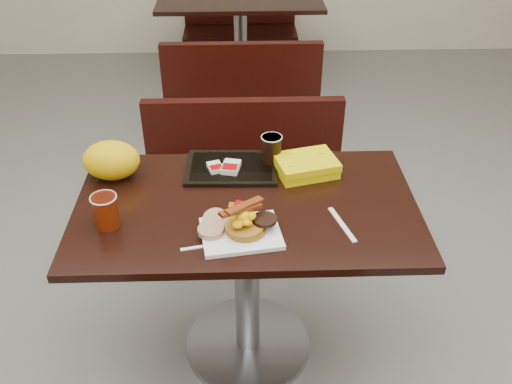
{
  "coord_description": "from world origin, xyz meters",
  "views": [
    {
      "loc": [
        -0.02,
        -1.59,
        1.89
      ],
      "look_at": [
        0.03,
        -0.03,
        0.82
      ],
      "focal_mm": 39.14,
      "sensor_mm": 36.0,
      "label": 1
    }
  ],
  "objects_px": {
    "tray": "(232,168)",
    "platter": "(241,233)",
    "coffee_cup_far": "(271,149)",
    "hashbrown_sleeve_left": "(215,167)",
    "clamshell": "(306,166)",
    "hashbrown_sleeve_right": "(231,167)",
    "paper_bag": "(111,160)",
    "bench_far_n": "(240,20)",
    "fork": "(194,248)",
    "pancake_stack": "(246,227)",
    "table_far": "(241,47)",
    "bench_near_n": "(245,185)",
    "knife": "(342,224)",
    "table_near": "(247,282)",
    "bench_far_s": "(242,85)",
    "coffee_cup_near": "(106,211)"
  },
  "relations": [
    {
      "from": "hashbrown_sleeve_left",
      "to": "clamshell",
      "type": "xyz_separation_m",
      "value": [
        0.34,
        -0.01,
        0.0
      ]
    },
    {
      "from": "bench_near_n",
      "to": "pancake_stack",
      "type": "bearing_deg",
      "value": -90.23
    },
    {
      "from": "platter",
      "to": "knife",
      "type": "relative_size",
      "value": 1.32
    },
    {
      "from": "bench_far_n",
      "to": "paper_bag",
      "type": "height_order",
      "value": "paper_bag"
    },
    {
      "from": "pancake_stack",
      "to": "clamshell",
      "type": "bearing_deg",
      "value": 57.41
    },
    {
      "from": "table_near",
      "to": "platter",
      "type": "height_order",
      "value": "platter"
    },
    {
      "from": "bench_near_n",
      "to": "fork",
      "type": "distance_m",
      "value": 1.03
    },
    {
      "from": "bench_far_s",
      "to": "hashbrown_sleeve_right",
      "type": "bearing_deg",
      "value": -91.82
    },
    {
      "from": "bench_near_n",
      "to": "tray",
      "type": "xyz_separation_m",
      "value": [
        -0.05,
        -0.48,
        0.4
      ]
    },
    {
      "from": "bench_near_n",
      "to": "pancake_stack",
      "type": "height_order",
      "value": "pancake_stack"
    },
    {
      "from": "paper_bag",
      "to": "fork",
      "type": "bearing_deg",
      "value": -52.56
    },
    {
      "from": "table_near",
      "to": "fork",
      "type": "height_order",
      "value": "fork"
    },
    {
      "from": "fork",
      "to": "clamshell",
      "type": "height_order",
      "value": "clamshell"
    },
    {
      "from": "clamshell",
      "to": "paper_bag",
      "type": "height_order",
      "value": "paper_bag"
    },
    {
      "from": "bench_far_s",
      "to": "hashbrown_sleeve_right",
      "type": "distance_m",
      "value": 1.75
    },
    {
      "from": "bench_far_s",
      "to": "bench_far_n",
      "type": "bearing_deg",
      "value": 90.0
    },
    {
      "from": "coffee_cup_near",
      "to": "fork",
      "type": "relative_size",
      "value": 0.97
    },
    {
      "from": "table_far",
      "to": "bench_far_n",
      "type": "height_order",
      "value": "table_far"
    },
    {
      "from": "bench_far_n",
      "to": "hashbrown_sleeve_right",
      "type": "xyz_separation_m",
      "value": [
        -0.05,
        -3.1,
        0.42
      ]
    },
    {
      "from": "tray",
      "to": "paper_bag",
      "type": "xyz_separation_m",
      "value": [
        -0.44,
        -0.04,
        0.06
      ]
    },
    {
      "from": "pancake_stack",
      "to": "hashbrown_sleeve_right",
      "type": "xyz_separation_m",
      "value": [
        -0.05,
        0.37,
        -0.0
      ]
    },
    {
      "from": "bench_far_n",
      "to": "coffee_cup_near",
      "type": "relative_size",
      "value": 8.75
    },
    {
      "from": "knife",
      "to": "hashbrown_sleeve_right",
      "type": "height_order",
      "value": "hashbrown_sleeve_right"
    },
    {
      "from": "table_far",
      "to": "bench_near_n",
      "type": "bearing_deg",
      "value": -90.0
    },
    {
      "from": "bench_far_n",
      "to": "tray",
      "type": "height_order",
      "value": "tray"
    },
    {
      "from": "coffee_cup_far",
      "to": "platter",
      "type": "bearing_deg",
      "value": -105.59
    },
    {
      "from": "fork",
      "to": "hashbrown_sleeve_right",
      "type": "bearing_deg",
      "value": 63.25
    },
    {
      "from": "knife",
      "to": "hashbrown_sleeve_right",
      "type": "relative_size",
      "value": 2.27
    },
    {
      "from": "bench_near_n",
      "to": "paper_bag",
      "type": "height_order",
      "value": "paper_bag"
    },
    {
      "from": "pancake_stack",
      "to": "tray",
      "type": "relative_size",
      "value": 0.38
    },
    {
      "from": "table_near",
      "to": "tray",
      "type": "bearing_deg",
      "value": 103.04
    },
    {
      "from": "tray",
      "to": "platter",
      "type": "bearing_deg",
      "value": -83.59
    },
    {
      "from": "coffee_cup_near",
      "to": "hashbrown_sleeve_left",
      "type": "xyz_separation_m",
      "value": [
        0.35,
        0.31,
        -0.03
      ]
    },
    {
      "from": "tray",
      "to": "hashbrown_sleeve_right",
      "type": "height_order",
      "value": "hashbrown_sleeve_right"
    },
    {
      "from": "bench_near_n",
      "to": "knife",
      "type": "relative_size",
      "value": 5.19
    },
    {
      "from": "hashbrown_sleeve_left",
      "to": "clamshell",
      "type": "relative_size",
      "value": 0.31
    },
    {
      "from": "paper_bag",
      "to": "table_near",
      "type": "bearing_deg",
      "value": -20.9
    },
    {
      "from": "pancake_stack",
      "to": "hashbrown_sleeve_left",
      "type": "bearing_deg",
      "value": 106.48
    },
    {
      "from": "pancake_stack",
      "to": "paper_bag",
      "type": "relative_size",
      "value": 0.62
    },
    {
      "from": "bench_near_n",
      "to": "bench_far_s",
      "type": "height_order",
      "value": "same"
    },
    {
      "from": "coffee_cup_far",
      "to": "clamshell",
      "type": "bearing_deg",
      "value": -26.95
    },
    {
      "from": "coffee_cup_far",
      "to": "table_far",
      "type": "bearing_deg",
      "value": 92.5
    },
    {
      "from": "hashbrown_sleeve_left",
      "to": "paper_bag",
      "type": "height_order",
      "value": "paper_bag"
    },
    {
      "from": "hashbrown_sleeve_right",
      "to": "paper_bag",
      "type": "bearing_deg",
      "value": -166.02
    },
    {
      "from": "table_near",
      "to": "bench_far_s",
      "type": "xyz_separation_m",
      "value": [
        0.0,
        1.9,
        -0.02
      ]
    },
    {
      "from": "hashbrown_sleeve_right",
      "to": "paper_bag",
      "type": "distance_m",
      "value": 0.44
    },
    {
      "from": "table_near",
      "to": "knife",
      "type": "height_order",
      "value": "knife"
    },
    {
      "from": "bench_far_n",
      "to": "fork",
      "type": "bearing_deg",
      "value": -92.75
    },
    {
      "from": "bench_far_s",
      "to": "platter",
      "type": "height_order",
      "value": "platter"
    },
    {
      "from": "tray",
      "to": "hashbrown_sleeve_right",
      "type": "relative_size",
      "value": 4.07
    }
  ]
}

